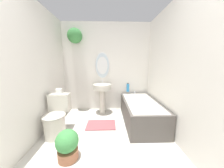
% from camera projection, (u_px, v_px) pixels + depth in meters
% --- Properties ---
extents(wall_back, '(2.47, 0.37, 2.40)m').
position_uv_depth(wall_back, '(103.00, 64.00, 3.11)').
color(wall_back, silver).
rests_on(wall_back, ground_plane).
extents(wall_left, '(0.06, 2.78, 2.40)m').
position_uv_depth(wall_left, '(29.00, 71.00, 1.78)').
color(wall_left, silver).
rests_on(wall_left, ground_plane).
extents(wall_right, '(0.06, 2.78, 2.40)m').
position_uv_depth(wall_right, '(178.00, 71.00, 1.85)').
color(wall_right, silver).
rests_on(wall_right, ground_plane).
extents(toilet, '(0.39, 0.57, 0.73)m').
position_uv_depth(toilet, '(57.00, 118.00, 2.10)').
color(toilet, beige).
rests_on(toilet, ground_plane).
extents(pedestal_sink, '(0.46, 0.46, 0.89)m').
position_uv_depth(pedestal_sink, '(102.00, 92.00, 2.96)').
color(pedestal_sink, beige).
rests_on(pedestal_sink, ground_plane).
extents(bathtub, '(0.75, 1.44, 0.56)m').
position_uv_depth(bathtub, '(141.00, 111.00, 2.55)').
color(bathtub, '#4C4742').
rests_on(bathtub, ground_plane).
extents(shampoo_bottle, '(0.08, 0.08, 0.24)m').
position_uv_depth(shampoo_bottle, '(128.00, 88.00, 3.08)').
color(shampoo_bottle, '#2D84C6').
rests_on(shampoo_bottle, bathtub).
extents(potted_plant, '(0.31, 0.31, 0.43)m').
position_uv_depth(potted_plant, '(67.00, 144.00, 1.55)').
color(potted_plant, '#9E6042').
rests_on(potted_plant, ground_plane).
extents(bath_mat, '(0.62, 0.40, 0.02)m').
position_uv_depth(bath_mat, '(101.00, 125.00, 2.44)').
color(bath_mat, '#934C51').
rests_on(bath_mat, ground_plane).
extents(toilet_paper_roll, '(0.11, 0.11, 0.10)m').
position_uv_depth(toilet_paper_roll, '(59.00, 91.00, 2.20)').
color(toilet_paper_roll, white).
rests_on(toilet_paper_roll, toilet).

